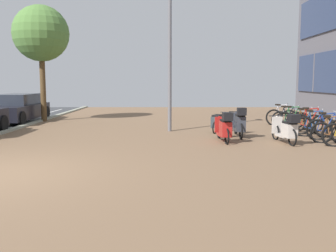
{
  "coord_description": "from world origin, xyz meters",
  "views": [
    {
      "loc": [
        3.59,
        -7.39,
        1.87
      ],
      "look_at": [
        3.57,
        0.34,
        0.95
      ],
      "focal_mm": 40.22,
      "sensor_mm": 36.0,
      "label": 1
    }
  ],
  "objects_px": {
    "bicycle_rack_07": "(289,119)",
    "bicycle_rack_08": "(282,117)",
    "scooter_far": "(225,128)",
    "street_tree": "(42,34)",
    "scooter_extra": "(220,122)",
    "bicycle_rack_01": "(333,133)",
    "bicycle_rack_04": "(312,124)",
    "parked_car_far": "(18,108)",
    "scooter_near": "(240,123)",
    "bicycle_rack_02": "(328,130)",
    "bicycle_rack_06": "(294,121)",
    "lamp_post": "(170,49)",
    "bicycle_rack_05": "(306,123)",
    "bicycle_rack_03": "(316,127)",
    "scooter_mid": "(287,129)"
  },
  "relations": [
    {
      "from": "bicycle_rack_03",
      "to": "bicycle_rack_05",
      "type": "distance_m",
      "value": 1.34
    },
    {
      "from": "scooter_far",
      "to": "bicycle_rack_02",
      "type": "bearing_deg",
      "value": 7.47
    },
    {
      "from": "bicycle_rack_02",
      "to": "bicycle_rack_08",
      "type": "xyz_separation_m",
      "value": [
        -0.26,
        4.01,
        0.01
      ]
    },
    {
      "from": "scooter_far",
      "to": "scooter_extra",
      "type": "height_order",
      "value": "scooter_far"
    },
    {
      "from": "scooter_far",
      "to": "street_tree",
      "type": "bearing_deg",
      "value": 140.97
    },
    {
      "from": "parked_car_far",
      "to": "street_tree",
      "type": "height_order",
      "value": "street_tree"
    },
    {
      "from": "bicycle_rack_02",
      "to": "bicycle_rack_03",
      "type": "distance_m",
      "value": 0.68
    },
    {
      "from": "scooter_mid",
      "to": "scooter_extra",
      "type": "xyz_separation_m",
      "value": [
        -1.66,
        2.65,
        -0.07
      ]
    },
    {
      "from": "bicycle_rack_02",
      "to": "bicycle_rack_07",
      "type": "xyz_separation_m",
      "value": [
        -0.21,
        3.34,
        -0.0
      ]
    },
    {
      "from": "scooter_near",
      "to": "parked_car_far",
      "type": "distance_m",
      "value": 10.62
    },
    {
      "from": "parked_car_far",
      "to": "bicycle_rack_01",
      "type": "bearing_deg",
      "value": -27.33
    },
    {
      "from": "bicycle_rack_02",
      "to": "scooter_near",
      "type": "height_order",
      "value": "scooter_near"
    },
    {
      "from": "bicycle_rack_04",
      "to": "lamp_post",
      "type": "relative_size",
      "value": 0.25
    },
    {
      "from": "bicycle_rack_08",
      "to": "scooter_extra",
      "type": "relative_size",
      "value": 0.79
    },
    {
      "from": "parked_car_far",
      "to": "scooter_mid",
      "type": "bearing_deg",
      "value": -30.48
    },
    {
      "from": "bicycle_rack_07",
      "to": "bicycle_rack_08",
      "type": "relative_size",
      "value": 1.01
    },
    {
      "from": "scooter_near",
      "to": "street_tree",
      "type": "relative_size",
      "value": 0.33
    },
    {
      "from": "bicycle_rack_05",
      "to": "bicycle_rack_06",
      "type": "distance_m",
      "value": 0.71
    },
    {
      "from": "bicycle_rack_07",
      "to": "bicycle_rack_04",
      "type": "bearing_deg",
      "value": -84.84
    },
    {
      "from": "scooter_mid",
      "to": "parked_car_far",
      "type": "distance_m",
      "value": 12.29
    },
    {
      "from": "bicycle_rack_06",
      "to": "bicycle_rack_05",
      "type": "bearing_deg",
      "value": -70.27
    },
    {
      "from": "bicycle_rack_02",
      "to": "parked_car_far",
      "type": "distance_m",
      "value": 13.32
    },
    {
      "from": "bicycle_rack_02",
      "to": "bicycle_rack_08",
      "type": "height_order",
      "value": "bicycle_rack_08"
    },
    {
      "from": "parked_car_far",
      "to": "bicycle_rack_04",
      "type": "bearing_deg",
      "value": -19.08
    },
    {
      "from": "bicycle_rack_03",
      "to": "scooter_extra",
      "type": "relative_size",
      "value": 0.83
    },
    {
      "from": "bicycle_rack_01",
      "to": "bicycle_rack_04",
      "type": "relative_size",
      "value": 0.89
    },
    {
      "from": "bicycle_rack_06",
      "to": "bicycle_rack_02",
      "type": "bearing_deg",
      "value": -85.15
    },
    {
      "from": "street_tree",
      "to": "bicycle_rack_01",
      "type": "bearing_deg",
      "value": -30.53
    },
    {
      "from": "scooter_near",
      "to": "bicycle_rack_06",
      "type": "bearing_deg",
      "value": 39.7
    },
    {
      "from": "bicycle_rack_08",
      "to": "street_tree",
      "type": "xyz_separation_m",
      "value": [
        -10.69,
        1.7,
        3.69
      ]
    },
    {
      "from": "parked_car_far",
      "to": "lamp_post",
      "type": "xyz_separation_m",
      "value": [
        7.08,
        -3.36,
        2.43
      ]
    },
    {
      "from": "bicycle_rack_05",
      "to": "lamp_post",
      "type": "bearing_deg",
      "value": 178.19
    },
    {
      "from": "scooter_near",
      "to": "scooter_far",
      "type": "relative_size",
      "value": 1.02
    },
    {
      "from": "bicycle_rack_01",
      "to": "bicycle_rack_06",
      "type": "distance_m",
      "value": 3.34
    },
    {
      "from": "scooter_near",
      "to": "scooter_extra",
      "type": "bearing_deg",
      "value": 109.92
    },
    {
      "from": "bicycle_rack_06",
      "to": "scooter_far",
      "type": "xyz_separation_m",
      "value": [
        -3.14,
        -3.12,
        0.09
      ]
    },
    {
      "from": "bicycle_rack_04",
      "to": "bicycle_rack_08",
      "type": "relative_size",
      "value": 1.11
    },
    {
      "from": "bicycle_rack_06",
      "to": "scooter_near",
      "type": "relative_size",
      "value": 0.72
    },
    {
      "from": "bicycle_rack_02",
      "to": "bicycle_rack_03",
      "type": "relative_size",
      "value": 0.99
    },
    {
      "from": "scooter_near",
      "to": "bicycle_rack_05",
      "type": "bearing_deg",
      "value": 27.09
    },
    {
      "from": "scooter_near",
      "to": "bicycle_rack_04",
      "type": "bearing_deg",
      "value": 15.11
    },
    {
      "from": "bicycle_rack_01",
      "to": "scooter_mid",
      "type": "relative_size",
      "value": 0.71
    },
    {
      "from": "bicycle_rack_01",
      "to": "scooter_near",
      "type": "height_order",
      "value": "scooter_near"
    },
    {
      "from": "bicycle_rack_03",
      "to": "scooter_extra",
      "type": "height_order",
      "value": "bicycle_rack_03"
    },
    {
      "from": "bicycle_rack_01",
      "to": "scooter_near",
      "type": "xyz_separation_m",
      "value": [
        -2.57,
        1.28,
        0.14
      ]
    },
    {
      "from": "bicycle_rack_04",
      "to": "bicycle_rack_07",
      "type": "xyz_separation_m",
      "value": [
        -0.18,
        2.01,
        -0.02
      ]
    },
    {
      "from": "bicycle_rack_07",
      "to": "lamp_post",
      "type": "relative_size",
      "value": 0.23
    },
    {
      "from": "bicycle_rack_07",
      "to": "lamp_post",
      "type": "bearing_deg",
      "value": -166.33
    },
    {
      "from": "bicycle_rack_01",
      "to": "scooter_far",
      "type": "xyz_separation_m",
      "value": [
        -3.23,
        0.23,
        0.12
      ]
    },
    {
      "from": "bicycle_rack_02",
      "to": "scooter_extra",
      "type": "bearing_deg",
      "value": 148.72
    }
  ]
}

